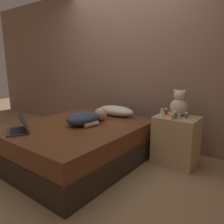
{
  "coord_description": "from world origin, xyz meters",
  "views": [
    {
      "loc": [
        2.03,
        -1.95,
        1.31
      ],
      "look_at": [
        0.37,
        0.23,
        0.69
      ],
      "focal_mm": 35.0,
      "sensor_mm": 36.0,
      "label": 1
    }
  ],
  "objects_px": {
    "teddy_bear": "(179,104)",
    "bottle_red": "(166,112)",
    "person_lying": "(86,118)",
    "bottle_white": "(162,112)",
    "bottle_clear": "(179,116)",
    "pillow": "(116,111)",
    "bottle_amber": "(173,116)",
    "bottle_green": "(175,115)",
    "laptop": "(20,127)",
    "bottle_blue": "(186,115)"
  },
  "relations": [
    {
      "from": "laptop",
      "to": "bottle_clear",
      "type": "bearing_deg",
      "value": 71.26
    },
    {
      "from": "teddy_bear",
      "to": "bottle_white",
      "type": "height_order",
      "value": "teddy_bear"
    },
    {
      "from": "bottle_white",
      "to": "bottle_green",
      "type": "distance_m",
      "value": 0.17
    },
    {
      "from": "bottle_green",
      "to": "bottle_amber",
      "type": "xyz_separation_m",
      "value": [
        0.0,
        -0.06,
        -0.01
      ]
    },
    {
      "from": "bottle_amber",
      "to": "pillow",
      "type": "bearing_deg",
      "value": 170.33
    },
    {
      "from": "bottle_red",
      "to": "bottle_green",
      "type": "distance_m",
      "value": 0.2
    },
    {
      "from": "pillow",
      "to": "bottle_white",
      "type": "bearing_deg",
      "value": -7.52
    },
    {
      "from": "bottle_blue",
      "to": "bottle_white",
      "type": "relative_size",
      "value": 0.76
    },
    {
      "from": "pillow",
      "to": "bottle_green",
      "type": "xyz_separation_m",
      "value": [
        0.98,
        -0.1,
        0.1
      ]
    },
    {
      "from": "bottle_red",
      "to": "bottle_white",
      "type": "distance_m",
      "value": 0.12
    },
    {
      "from": "laptop",
      "to": "bottle_blue",
      "type": "relative_size",
      "value": 5.29
    },
    {
      "from": "laptop",
      "to": "bottle_clear",
      "type": "distance_m",
      "value": 1.93
    },
    {
      "from": "pillow",
      "to": "bottle_clear",
      "type": "relative_size",
      "value": 10.46
    },
    {
      "from": "bottle_white",
      "to": "teddy_bear",
      "type": "bearing_deg",
      "value": 50.75
    },
    {
      "from": "bottle_green",
      "to": "bottle_amber",
      "type": "bearing_deg",
      "value": -88.55
    },
    {
      "from": "person_lying",
      "to": "bottle_clear",
      "type": "xyz_separation_m",
      "value": [
        1.05,
        0.55,
        0.07
      ]
    },
    {
      "from": "pillow",
      "to": "laptop",
      "type": "height_order",
      "value": "laptop"
    },
    {
      "from": "person_lying",
      "to": "bottle_amber",
      "type": "xyz_separation_m",
      "value": [
        1.01,
        0.46,
        0.08
      ]
    },
    {
      "from": "pillow",
      "to": "bottle_amber",
      "type": "relative_size",
      "value": 7.89
    },
    {
      "from": "bottle_clear",
      "to": "laptop",
      "type": "bearing_deg",
      "value": -138.83
    },
    {
      "from": "bottle_green",
      "to": "bottle_amber",
      "type": "distance_m",
      "value": 0.06
    },
    {
      "from": "pillow",
      "to": "bottle_red",
      "type": "xyz_separation_m",
      "value": [
        0.81,
        0.01,
        0.09
      ]
    },
    {
      "from": "laptop",
      "to": "bottle_blue",
      "type": "bearing_deg",
      "value": 70.81
    },
    {
      "from": "bottle_clear",
      "to": "bottle_green",
      "type": "bearing_deg",
      "value": -144.11
    },
    {
      "from": "bottle_green",
      "to": "person_lying",
      "type": "bearing_deg",
      "value": -152.84
    },
    {
      "from": "bottle_green",
      "to": "bottle_white",
      "type": "bearing_deg",
      "value": -179.17
    },
    {
      "from": "bottle_white",
      "to": "bottle_clear",
      "type": "xyz_separation_m",
      "value": [
        0.21,
        0.03,
        -0.02
      ]
    },
    {
      "from": "bottle_amber",
      "to": "laptop",
      "type": "bearing_deg",
      "value": -140.18
    },
    {
      "from": "teddy_bear",
      "to": "bottle_red",
      "type": "height_order",
      "value": "teddy_bear"
    },
    {
      "from": "laptop",
      "to": "bottle_white",
      "type": "xyz_separation_m",
      "value": [
        1.24,
        1.23,
        0.13
      ]
    },
    {
      "from": "person_lying",
      "to": "teddy_bear",
      "type": "height_order",
      "value": "teddy_bear"
    },
    {
      "from": "person_lying",
      "to": "bottle_white",
      "type": "xyz_separation_m",
      "value": [
        0.84,
        0.52,
        0.09
      ]
    },
    {
      "from": "bottle_red",
      "to": "bottle_white",
      "type": "bearing_deg",
      "value": -91.53
    },
    {
      "from": "laptop",
      "to": "bottle_blue",
      "type": "distance_m",
      "value": 2.01
    },
    {
      "from": "pillow",
      "to": "bottle_amber",
      "type": "bearing_deg",
      "value": -9.67
    },
    {
      "from": "bottle_red",
      "to": "bottle_amber",
      "type": "xyz_separation_m",
      "value": [
        0.17,
        -0.18,
        -0.0
      ]
    },
    {
      "from": "bottle_red",
      "to": "bottle_white",
      "type": "height_order",
      "value": "bottle_white"
    },
    {
      "from": "teddy_bear",
      "to": "bottle_white",
      "type": "bearing_deg",
      "value": -129.25
    },
    {
      "from": "bottle_red",
      "to": "pillow",
      "type": "bearing_deg",
      "value": -179.1
    },
    {
      "from": "pillow",
      "to": "laptop",
      "type": "distance_m",
      "value": 1.41
    },
    {
      "from": "pillow",
      "to": "bottle_amber",
      "type": "height_order",
      "value": "bottle_amber"
    },
    {
      "from": "bottle_clear",
      "to": "pillow",
      "type": "bearing_deg",
      "value": 175.89
    },
    {
      "from": "bottle_green",
      "to": "pillow",
      "type": "bearing_deg",
      "value": 173.92
    },
    {
      "from": "teddy_bear",
      "to": "bottle_amber",
      "type": "bearing_deg",
      "value": -84.56
    },
    {
      "from": "pillow",
      "to": "bottle_green",
      "type": "height_order",
      "value": "bottle_green"
    },
    {
      "from": "teddy_bear",
      "to": "bottle_clear",
      "type": "distance_m",
      "value": 0.2
    },
    {
      "from": "bottle_white",
      "to": "bottle_green",
      "type": "height_order",
      "value": "bottle_white"
    },
    {
      "from": "pillow",
      "to": "bottle_red",
      "type": "relative_size",
      "value": 7.16
    },
    {
      "from": "pillow",
      "to": "teddy_bear",
      "type": "relative_size",
      "value": 1.79
    },
    {
      "from": "bottle_white",
      "to": "bottle_clear",
      "type": "relative_size",
      "value": 1.81
    }
  ]
}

